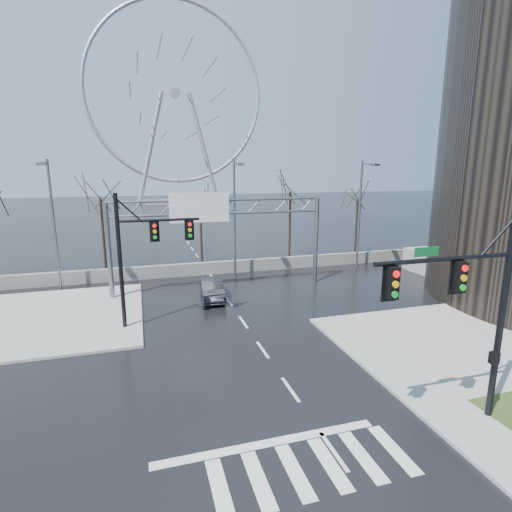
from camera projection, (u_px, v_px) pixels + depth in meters
name	position (u px, v px, depth m)	size (l,w,h in m)	color
ground	(290.00, 389.00, 17.19)	(260.00, 260.00, 0.00)	black
sidewalk_right_ext	(448.00, 341.00, 21.80)	(12.00, 10.00, 0.15)	gray
sidewalk_far	(60.00, 317.00, 25.37)	(10.00, 12.00, 0.15)	gray
barrier_wall	(210.00, 268.00, 35.80)	(52.00, 0.50, 1.10)	slate
signal_mast_near	(474.00, 300.00, 13.77)	(5.52, 0.41, 8.00)	black
signal_mast_far	(140.00, 248.00, 22.91)	(4.72, 0.41, 8.00)	black
sign_gantry	(215.00, 224.00, 29.97)	(16.36, 0.40, 7.60)	slate
streetlight_left	(52.00, 215.00, 29.61)	(0.50, 2.55, 10.00)	slate
streetlight_mid	(235.00, 210.00, 33.48)	(0.50, 2.55, 10.00)	slate
streetlight_right	(362.00, 206.00, 36.79)	(0.50, 2.55, 10.00)	slate
tree_left	(101.00, 207.00, 35.42)	(3.75, 3.75, 7.50)	black
tree_center	(200.00, 212.00, 39.02)	(3.25, 3.25, 6.50)	black
tree_right	(290.00, 200.00, 40.34)	(3.90, 3.90, 7.80)	black
tree_far_right	(357.00, 205.00, 43.19)	(3.40, 3.40, 6.80)	black
ferris_wheel	(175.00, 101.00, 101.91)	(45.00, 6.00, 50.91)	gray
car	(212.00, 289.00, 29.00)	(1.53, 4.39, 1.45)	black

